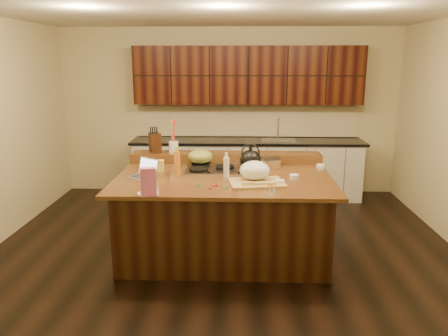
{
  "coord_description": "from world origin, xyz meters",
  "views": [
    {
      "loc": [
        0.17,
        -4.72,
        2.18
      ],
      "look_at": [
        0.0,
        0.05,
        1.0
      ],
      "focal_mm": 35.0,
      "sensor_mm": 36.0,
      "label": 1
    }
  ],
  "objects": [
    {
      "name": "room",
      "position": [
        0.0,
        0.0,
        1.35
      ],
      "size": [
        5.52,
        5.02,
        2.72
      ],
      "color": "black",
      "rests_on": "ground"
    },
    {
      "name": "gumdrop_3",
      "position": [
        0.05,
        -0.5,
        0.93
      ],
      "size": [
        0.02,
        0.02,
        0.02
      ],
      "primitive_type": "ellipsoid",
      "color": "#198C26",
      "rests_on": "island"
    },
    {
      "name": "oil_bottle",
      "position": [
        -0.53,
        0.03,
        1.06
      ],
      "size": [
        0.08,
        0.08,
        0.27
      ],
      "primitive_type": "cylinder",
      "rotation": [
        0.0,
        0.0,
        -0.12
      ],
      "color": "orange",
      "rests_on": "island"
    },
    {
      "name": "back_counter",
      "position": [
        0.3,
        2.23,
        0.98
      ],
      "size": [
        3.7,
        0.66,
        2.4
      ],
      "color": "silver",
      "rests_on": "ground"
    },
    {
      "name": "vinegar_bottle",
      "position": [
        0.03,
        -0.15,
        1.04
      ],
      "size": [
        0.07,
        0.07,
        0.25
      ],
      "primitive_type": "cylinder",
      "rotation": [
        0.0,
        0.0,
        0.05
      ],
      "color": "silver",
      "rests_on": "island"
    },
    {
      "name": "gumdrop_11",
      "position": [
        -0.25,
        -0.4,
        0.93
      ],
      "size": [
        0.02,
        0.02,
        0.02
      ],
      "primitive_type": "ellipsoid",
      "color": "#198C26",
      "rests_on": "island"
    },
    {
      "name": "kitchen_timer",
      "position": [
        0.49,
        -0.59,
        0.96
      ],
      "size": [
        0.11,
        0.11,
        0.07
      ],
      "primitive_type": "cone",
      "rotation": [
        0.0,
        0.0,
        0.42
      ],
      "color": "silver",
      "rests_on": "island"
    },
    {
      "name": "gumdrop_9",
      "position": [
        0.04,
        -0.52,
        0.93
      ],
      "size": [
        0.02,
        0.02,
        0.02
      ],
      "primitive_type": "ellipsoid",
      "color": "#198C26",
      "rests_on": "island"
    },
    {
      "name": "gumdrop_2",
      "position": [
        -0.12,
        -0.53,
        0.93
      ],
      "size": [
        0.02,
        0.02,
        0.02
      ],
      "primitive_type": "ellipsoid",
      "color": "red",
      "rests_on": "island"
    },
    {
      "name": "gumdrop_1",
      "position": [
        0.22,
        -0.51,
        0.93
      ],
      "size": [
        0.02,
        0.02,
        0.02
      ],
      "primitive_type": "ellipsoid",
      "color": "#198C26",
      "rests_on": "island"
    },
    {
      "name": "kettle",
      "position": [
        0.3,
        0.17,
        1.07
      ],
      "size": [
        0.29,
        0.29,
        0.22
      ],
      "primitive_type": "ellipsoid",
      "rotation": [
        0.0,
        0.0,
        0.23
      ],
      "color": "black",
      "rests_on": "cooktop"
    },
    {
      "name": "candy_plate",
      "position": [
        -0.72,
        -0.71,
        0.93
      ],
      "size": [
        0.19,
        0.19,
        0.01
      ],
      "primitive_type": "cylinder",
      "rotation": [
        0.0,
        0.0,
        0.07
      ],
      "color": "white",
      "rests_on": "island"
    },
    {
      "name": "gumdrop_8",
      "position": [
        0.18,
        -0.44,
        0.93
      ],
      "size": [
        0.02,
        0.02,
        0.02
      ],
      "primitive_type": "ellipsoid",
      "color": "red",
      "rests_on": "island"
    },
    {
      "name": "ramekin_b",
      "position": [
        0.77,
        -0.08,
        0.94
      ],
      "size": [
        0.13,
        0.13,
        0.04
      ],
      "primitive_type": "cylinder",
      "rotation": [
        0.0,
        0.0,
        -0.43
      ],
      "color": "white",
      "rests_on": "island"
    },
    {
      "name": "laptop",
      "position": [
        -0.87,
        -0.09,
        0.98
      ],
      "size": [
        0.38,
        0.37,
        0.21
      ],
      "rotation": [
        0.0,
        0.0,
        -0.65
      ],
      "color": "#B7B7BC",
      "rests_on": "island"
    },
    {
      "name": "gumdrop_12",
      "position": [
        0.14,
        -0.4,
        0.93
      ],
      "size": [
        0.02,
        0.02,
        0.02
      ],
      "primitive_type": "ellipsoid",
      "color": "red",
      "rests_on": "island"
    },
    {
      "name": "back_ledge",
      "position": [
        0.0,
        0.7,
        0.98
      ],
      "size": [
        2.4,
        0.3,
        0.12
      ],
      "primitive_type": "cube",
      "color": "black",
      "rests_on": "island"
    },
    {
      "name": "gumdrop_6",
      "position": [
        0.11,
        -0.55,
        0.93
      ],
      "size": [
        0.02,
        0.02,
        0.02
      ],
      "primitive_type": "ellipsoid",
      "color": "red",
      "rests_on": "island"
    },
    {
      "name": "pink_bag",
      "position": [
        -0.69,
        -0.76,
        1.06
      ],
      "size": [
        0.16,
        0.12,
        0.28
      ],
      "primitive_type": "cube",
      "rotation": [
        0.0,
        0.0,
        0.28
      ],
      "color": "pink",
      "rests_on": "island"
    },
    {
      "name": "wooden_tray",
      "position": [
        0.34,
        -0.25,
        1.02
      ],
      "size": [
        0.62,
        0.49,
        0.23
      ],
      "rotation": [
        0.0,
        0.0,
        0.17
      ],
      "color": "tan",
      "rests_on": "island"
    },
    {
      "name": "island",
      "position": [
        0.0,
        0.0,
        0.46
      ],
      "size": [
        2.4,
        1.6,
        0.92
      ],
      "color": "black",
      "rests_on": "ground"
    },
    {
      "name": "package_box",
      "position": [
        -0.75,
        0.16,
        0.99
      ],
      "size": [
        0.11,
        0.09,
        0.14
      ],
      "primitive_type": "cube",
      "rotation": [
        0.0,
        0.0,
        0.22
      ],
      "color": "#F4E556",
      "rests_on": "island"
    },
    {
      "name": "gumdrop_5",
      "position": [
        -0.26,
        -0.46,
        0.93
      ],
      "size": [
        0.02,
        0.02,
        0.02
      ],
      "primitive_type": "ellipsoid",
      "color": "#198C26",
      "rests_on": "island"
    },
    {
      "name": "gumdrop_7",
      "position": [
        0.05,
        -0.43,
        0.93
      ],
      "size": [
        0.02,
        0.02,
        0.02
      ],
      "primitive_type": "ellipsoid",
      "color": "#198C26",
      "rests_on": "island"
    },
    {
      "name": "utensil_crock",
      "position": [
        -0.66,
        0.7,
        1.11
      ],
      "size": [
        0.12,
        0.12,
        0.14
      ],
      "primitive_type": "cylinder",
      "rotation": [
        0.0,
        0.0,
        0.01
      ],
      "color": "white",
      "rests_on": "back_ledge"
    },
    {
      "name": "ramekin_c",
      "position": [
        1.15,
        0.41,
        0.94
      ],
      "size": [
        0.11,
        0.11,
        0.04
      ],
      "primitive_type": "cylinder",
      "rotation": [
        0.0,
        0.0,
        -0.12
      ],
      "color": "white",
      "rests_on": "island"
    },
    {
      "name": "gumdrop_0",
      "position": [
        -0.06,
        -0.4,
        0.93
      ],
      "size": [
        0.02,
        0.02,
        0.02
      ],
      "primitive_type": "ellipsoid",
      "color": "red",
      "rests_on": "island"
    },
    {
      "name": "green_bowl",
      "position": [
        -0.3,
        0.43,
        1.05
      ],
      "size": [
        0.36,
        0.36,
        0.16
      ],
      "primitive_type": "ellipsoid",
      "rotation": [
        0.0,
        0.0,
        0.24
      ],
      "color": "olive",
      "rests_on": "cooktop"
    },
    {
      "name": "cooktop",
      "position": [
        0.0,
        0.3,
        0.94
      ],
      "size": [
        0.92,
        0.52,
        0.05
      ],
      "color": "gray",
      "rests_on": "island"
    },
    {
      "name": "knife_block",
      "position": [
        -0.9,
        0.7,
        1.16
      ],
      "size": [
        0.19,
        0.23,
        0.25
      ],
      "primitive_type": "cube",
      "rotation": [
        0.0,
        0.0,
        0.42
      ],
      "color": "black",
      "rests_on": "back_ledge"
    },
    {
      "name": "ramekin_a",
      "position": [
        0.6,
        -0.31,
        0.94
      ],
      "size": [
        0.12,
        0.12,
        0.04
      ],
      "primitive_type": "cylinder",
      "rotation": [
        0.0,
        0.0,
        -0.24
      ],
      "color": "white",
      "rests_on": "island"
    },
    {
      "name": "gumdrop_10",
      "position": [
        -0.09,
        -0.44,
        0.93
      ],
      "size": [
        0.02,
        0.02,
        0.02
      ],
      "primitive_type": "ellipsoid",
      "color": "red",
      "rests_on": "island"
    },
    {
      "name": "gumdrop_4",
      "position": [
        0.17,
        -0.39,
        0.93
      ],
      "size": [
        0.02,
        0.02,
        0.02
      ],
      "primitive_type": "ellipsoid",
      "color": "red",
      "rests_on": "island"
    },
    {
      "name": "strainer_bowl",
      "position": [
        0.56,
        0.43,
        0.97
      ],
      "size": [
        0.31,
        0.31,
        0.09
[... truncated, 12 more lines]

